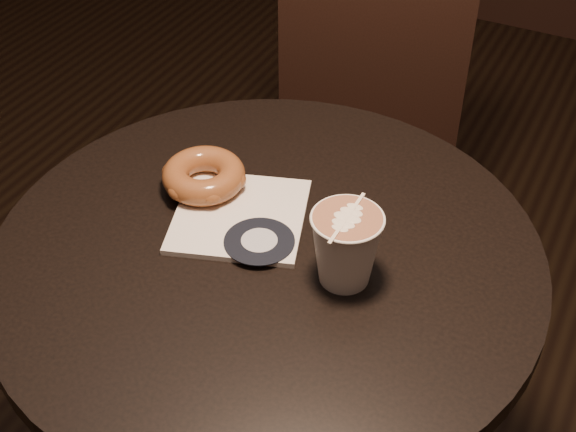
{
  "coord_description": "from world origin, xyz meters",
  "views": [
    {
      "loc": [
        0.36,
        -0.65,
        1.43
      ],
      "look_at": [
        0.01,
        0.03,
        0.79
      ],
      "focal_mm": 50.0,
      "sensor_mm": 36.0,
      "label": 1
    }
  ],
  "objects_px": {
    "cafe_table": "(269,351)",
    "pastry_bag": "(240,216)",
    "latte_cup": "(346,248)",
    "doughnut": "(204,175)",
    "chair": "(364,139)"
  },
  "relations": [
    {
      "from": "pastry_bag",
      "to": "latte_cup",
      "type": "xyz_separation_m",
      "value": [
        0.17,
        -0.04,
        0.04
      ]
    },
    {
      "from": "chair",
      "to": "pastry_bag",
      "type": "bearing_deg",
      "value": -102.12
    },
    {
      "from": "cafe_table",
      "to": "latte_cup",
      "type": "height_order",
      "value": "latte_cup"
    },
    {
      "from": "doughnut",
      "to": "chair",
      "type": "bearing_deg",
      "value": 86.59
    },
    {
      "from": "pastry_bag",
      "to": "latte_cup",
      "type": "distance_m",
      "value": 0.18
    },
    {
      "from": "cafe_table",
      "to": "latte_cup",
      "type": "xyz_separation_m",
      "value": [
        0.11,
        -0.01,
        0.25
      ]
    },
    {
      "from": "pastry_bag",
      "to": "chair",
      "type": "bearing_deg",
      "value": 75.75
    },
    {
      "from": "chair",
      "to": "pastry_bag",
      "type": "xyz_separation_m",
      "value": [
        0.04,
        -0.55,
        0.23
      ]
    },
    {
      "from": "cafe_table",
      "to": "pastry_bag",
      "type": "height_order",
      "value": "pastry_bag"
    },
    {
      "from": "doughnut",
      "to": "pastry_bag",
      "type": "bearing_deg",
      "value": -22.39
    },
    {
      "from": "doughnut",
      "to": "latte_cup",
      "type": "bearing_deg",
      "value": -16.14
    },
    {
      "from": "chair",
      "to": "doughnut",
      "type": "height_order",
      "value": "chair"
    },
    {
      "from": "chair",
      "to": "latte_cup",
      "type": "height_order",
      "value": "chair"
    },
    {
      "from": "pastry_bag",
      "to": "latte_cup",
      "type": "relative_size",
      "value": 1.75
    },
    {
      "from": "pastry_bag",
      "to": "latte_cup",
      "type": "height_order",
      "value": "latte_cup"
    }
  ]
}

